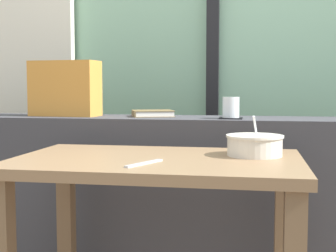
{
  "coord_description": "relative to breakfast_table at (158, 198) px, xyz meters",
  "views": [
    {
      "loc": [
        0.33,
        -1.59,
        0.97
      ],
      "look_at": [
        -0.03,
        0.45,
        0.8
      ],
      "focal_mm": 51.03,
      "sensor_mm": 36.0,
      "label": 1
    }
  ],
  "objects": [
    {
      "name": "curtain_left_panel",
      "position": [
        -1.02,
        1.15,
        0.66
      ],
      "size": [
        0.56,
        0.06,
        2.5
      ],
      "primitive_type": "cube",
      "color": "beige",
      "rests_on": "ground"
    },
    {
      "name": "closed_book",
      "position": [
        -0.15,
        0.61,
        0.25
      ],
      "size": [
        0.23,
        0.21,
        0.03
      ],
      "color": "brown",
      "rests_on": "dark_console_ledge"
    },
    {
      "name": "outdoor_backdrop",
      "position": [
        -0.01,
        1.25,
        0.81
      ],
      "size": [
        4.8,
        0.08,
        2.8
      ],
      "primitive_type": "cube",
      "color": "#84B293",
      "rests_on": "ground"
    },
    {
      "name": "coaster_square",
      "position": [
        0.22,
        0.51,
        0.24
      ],
      "size": [
        0.1,
        0.1,
        0.0
      ],
      "primitive_type": "cube",
      "color": "black",
      "rests_on": "dark_console_ledge"
    },
    {
      "name": "juice_glass",
      "position": [
        0.22,
        0.51,
        0.28
      ],
      "size": [
        0.07,
        0.07,
        0.09
      ],
      "color": "white",
      "rests_on": "coaster_square"
    },
    {
      "name": "window_divider_post",
      "position": [
        0.09,
        1.18,
        0.71
      ],
      "size": [
        0.07,
        0.05,
        2.6
      ],
      "primitive_type": "cube",
      "color": "black",
      "rests_on": "ground"
    },
    {
      "name": "breakfast_table",
      "position": [
        0.0,
        0.0,
        0.0
      ],
      "size": [
        0.97,
        0.61,
        0.73
      ],
      "color": "brown",
      "rests_on": "ground"
    },
    {
      "name": "fork_utensil",
      "position": [
        -0.01,
        -0.14,
        0.14
      ],
      "size": [
        0.09,
        0.16,
        0.01
      ],
      "primitive_type": "cube",
      "rotation": [
        0.0,
        0.0,
        -0.45
      ],
      "color": "silver",
      "rests_on": "breakfast_table"
    },
    {
      "name": "dark_console_ledge",
      "position": [
        -0.01,
        0.57,
        -0.18
      ],
      "size": [
        2.8,
        0.34,
        0.83
      ],
      "primitive_type": "cube",
      "color": "#38383D",
      "rests_on": "ground"
    },
    {
      "name": "soup_bowl",
      "position": [
        0.32,
        0.1,
        0.17
      ],
      "size": [
        0.2,
        0.2,
        0.14
      ],
      "color": "silver",
      "rests_on": "breakfast_table"
    },
    {
      "name": "throw_pillow",
      "position": [
        -0.56,
        0.57,
        0.37
      ],
      "size": [
        0.33,
        0.17,
        0.26
      ],
      "primitive_type": "cube",
      "rotation": [
        0.0,
        0.0,
        -0.1
      ],
      "color": "#D18938",
      "rests_on": "dark_console_ledge"
    }
  ]
}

